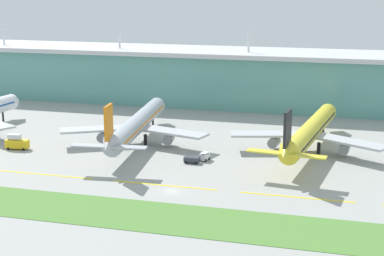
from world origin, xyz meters
name	(u,v)px	position (x,y,z in m)	size (l,w,h in m)	color
ground_plane	(171,191)	(0.00, 0.00, 0.00)	(600.00, 600.00, 0.00)	#9E9E99
terminal_building	(250,78)	(0.00, 112.26, 11.84)	(288.00, 34.00, 32.26)	#5B9E93
airliner_near_middle	(137,124)	(-24.40, 41.11, 6.46)	(48.50, 70.64, 18.90)	#ADB2BC
airliner_far_middle	(310,132)	(30.34, 46.22, 6.46)	(48.46, 70.07, 18.90)	yellow
taxiway_stripe_mid_west	(46,175)	(-37.00, 3.77, 0.02)	(28.00, 0.70, 0.04)	yellow
taxiway_stripe_centre	(165,185)	(-3.00, 3.77, 0.02)	(28.00, 0.70, 0.04)	yellow
taxiway_stripe_mid_east	(297,197)	(31.00, 3.77, 0.02)	(28.00, 0.70, 0.04)	yellow
grass_verge	(148,216)	(0.00, -17.47, 0.05)	(300.00, 18.00, 0.10)	#518438
fuel_truck	(17,142)	(-58.50, 24.96, 2.26)	(7.44, 3.38, 4.95)	gold
baggage_cart	(205,156)	(1.51, 28.45, 1.26)	(2.62, 3.89, 2.48)	silver
pushback_tug	(192,159)	(-1.49, 25.05, 1.10)	(4.49, 2.67, 1.85)	#333842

